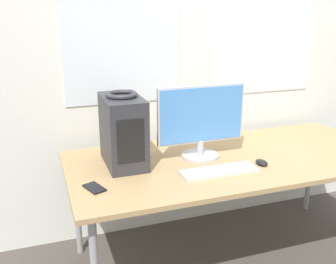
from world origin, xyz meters
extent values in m
cube|color=silver|center=(0.00, 1.06, 1.35)|extent=(8.00, 0.06, 2.70)
cube|color=white|center=(-0.55, 1.02, 1.61)|extent=(0.80, 0.01, 1.22)
cube|color=white|center=(0.55, 1.02, 1.61)|extent=(0.80, 0.01, 1.22)
cube|color=tan|center=(0.00, 0.46, 0.72)|extent=(2.04, 0.93, 0.03)
cylinder|color=#99999E|center=(-0.94, 0.85, 0.35)|extent=(0.04, 0.04, 0.70)
cylinder|color=#99999E|center=(0.94, 0.85, 0.35)|extent=(0.04, 0.04, 0.70)
cube|color=#2D2D33|center=(-0.66, 0.58, 0.94)|extent=(0.22, 0.38, 0.41)
cube|color=black|center=(-0.66, 0.39, 0.94)|extent=(0.15, 0.00, 0.25)
torus|color=#333338|center=(-0.66, 0.58, 1.16)|extent=(0.18, 0.18, 0.03)
cylinder|color=#B7B7BC|center=(-0.19, 0.54, 0.74)|extent=(0.23, 0.23, 0.02)
cylinder|color=#B7B7BC|center=(-0.19, 0.54, 0.80)|extent=(0.04, 0.04, 0.10)
cube|color=#B7B7BC|center=(-0.19, 0.54, 1.01)|extent=(0.56, 0.03, 0.36)
cube|color=#4C8CD8|center=(-0.19, 0.52, 1.01)|extent=(0.53, 0.00, 0.33)
cube|color=silver|center=(-0.19, 0.27, 0.74)|extent=(0.45, 0.13, 0.02)
cube|color=white|center=(-0.19, 0.27, 0.75)|extent=(0.41, 0.11, 0.00)
ellipsoid|color=black|center=(0.11, 0.29, 0.75)|extent=(0.06, 0.09, 0.03)
cube|color=black|center=(-0.89, 0.29, 0.74)|extent=(0.11, 0.15, 0.01)
camera|label=1|loc=(-1.13, -1.58, 1.64)|focal=42.00mm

